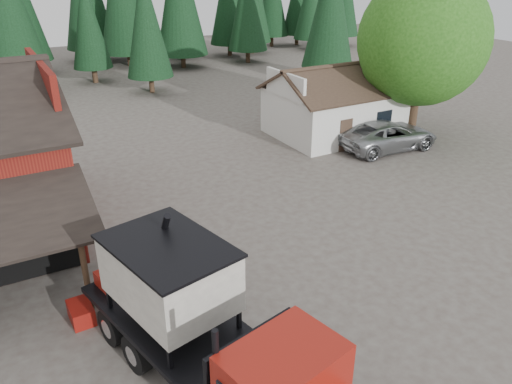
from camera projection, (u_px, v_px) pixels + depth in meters
ground at (265, 292)px, 17.73m from camera, size 120.00×120.00×0.00m
farmhouse at (336, 109)px, 33.03m from camera, size 8.60×6.42×4.65m
deciduous_tree at (423, 45)px, 30.62m from camera, size 8.00×8.00×10.20m
conifer_backdrop at (57, 74)px, 50.82m from camera, size 76.00×16.00×16.00m
near_pine_b at (146, 22)px, 41.52m from camera, size 3.96×3.96×10.40m
near_pine_c at (330, 5)px, 45.05m from camera, size 4.84×4.84×12.40m
near_pine_d at (6, 4)px, 39.59m from camera, size 5.28×5.28×13.40m
feed_truck at (208, 327)px, 12.95m from camera, size 4.69×10.20×4.45m
silver_car at (388, 135)px, 30.62m from camera, size 6.49×3.29×1.76m
equip_box at (81, 313)px, 16.25m from camera, size 0.74×1.12×0.60m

